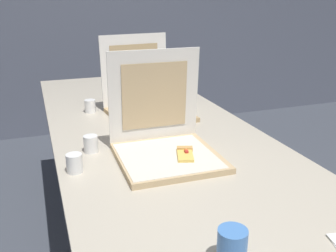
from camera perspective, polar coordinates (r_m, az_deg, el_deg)
table at (r=1.80m, az=-2.51°, el=-1.44°), size 0.90×2.37×0.74m
pizza_box_front at (r=1.44m, az=-0.41°, el=-2.53°), size 0.37×0.38×0.39m
pizza_box_middle at (r=1.95m, az=-3.27°, el=3.34°), size 0.41×0.43×0.39m
cup_white_near_center at (r=1.52m, az=-11.46°, el=-2.64°), size 0.06×0.06×0.07m
cup_white_near_left at (r=1.37m, az=-13.81°, el=-5.42°), size 0.06×0.06×0.07m
cup_white_far at (r=2.03m, az=-11.56°, el=2.94°), size 0.06×0.06×0.07m
cup_printed_front at (r=0.92m, az=9.54°, el=-17.43°), size 0.07×0.07×0.09m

